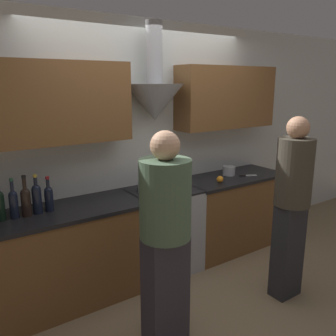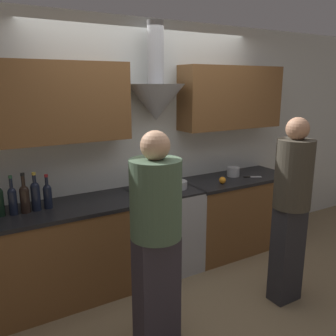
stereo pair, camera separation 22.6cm
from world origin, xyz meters
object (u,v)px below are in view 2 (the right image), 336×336
(stove_range, at_px, (163,229))
(wine_bottle_3, at_px, (13,199))
(wine_bottle_5, at_px, (36,195))
(person_foreground_right, at_px, (291,203))
(mixing_bowl, at_px, (178,185))
(wine_bottle_4, at_px, (25,197))
(saucepan, at_px, (233,172))
(orange_fruit, at_px, (222,180))
(person_foreground_left, at_px, (156,232))
(wine_bottle_6, at_px, (48,195))
(stock_pot, at_px, (150,185))

(stove_range, height_order, wine_bottle_3, wine_bottle_3)
(wine_bottle_5, relative_size, person_foreground_right, 0.20)
(wine_bottle_3, xyz_separation_m, mixing_bowl, (1.59, -0.06, -0.09))
(wine_bottle_4, height_order, saucepan, wine_bottle_4)
(wine_bottle_3, distance_m, wine_bottle_4, 0.09)
(wine_bottle_3, relative_size, mixing_bowl, 1.68)
(orange_fruit, bearing_deg, mixing_bowl, 169.10)
(person_foreground_left, distance_m, person_foreground_right, 1.29)
(wine_bottle_3, bearing_deg, wine_bottle_6, 1.75)
(wine_bottle_6, xyz_separation_m, saucepan, (2.13, 0.02, -0.07))
(mixing_bowl, xyz_separation_m, saucepan, (0.83, 0.09, 0.01))
(wine_bottle_6, distance_m, stock_pot, 0.99)
(person_foreground_left, bearing_deg, stove_range, 57.54)
(stock_pot, bearing_deg, orange_fruit, -9.67)
(saucepan, xyz_separation_m, person_foreground_right, (-0.30, -1.11, -0.01))
(stove_range, height_order, stock_pot, stock_pot)
(wine_bottle_4, height_order, person_foreground_right, person_foreground_right)
(wine_bottle_5, height_order, wine_bottle_6, wine_bottle_5)
(saucepan, height_order, person_foreground_right, person_foreground_right)
(stove_range, xyz_separation_m, wine_bottle_4, (-1.34, 0.02, 0.58))
(person_foreground_right, bearing_deg, wine_bottle_4, 151.84)
(wine_bottle_4, bearing_deg, wine_bottle_6, 3.84)
(wine_bottle_4, relative_size, saucepan, 2.32)
(wine_bottle_3, distance_m, stock_pot, 1.28)
(wine_bottle_3, bearing_deg, person_foreground_left, -49.08)
(orange_fruit, xyz_separation_m, saucepan, (0.31, 0.19, 0.02))
(wine_bottle_3, distance_m, wine_bottle_6, 0.28)
(stock_pot, distance_m, orange_fruit, 0.84)
(mixing_bowl, bearing_deg, stove_range, 166.09)
(wine_bottle_4, xyz_separation_m, saucepan, (2.32, 0.03, -0.08))
(wine_bottle_3, bearing_deg, person_foreground_right, -27.17)
(wine_bottle_5, bearing_deg, saucepan, 0.57)
(wine_bottle_4, xyz_separation_m, person_foreground_right, (2.02, -1.08, -0.09))
(mixing_bowl, distance_m, saucepan, 0.83)
(wine_bottle_6, xyz_separation_m, stock_pot, (0.99, -0.03, -0.06))
(stove_range, height_order, mixing_bowl, mixing_bowl)
(stove_range, xyz_separation_m, wine_bottle_6, (-1.15, 0.03, 0.56))
(wine_bottle_3, xyz_separation_m, person_foreground_right, (2.12, -1.09, -0.08))
(wine_bottle_3, bearing_deg, mixing_bowl, -2.14)
(person_foreground_left, bearing_deg, saucepan, 31.99)
(wine_bottle_3, bearing_deg, saucepan, 0.64)
(wine_bottle_4, distance_m, orange_fruit, 2.02)
(wine_bottle_5, height_order, stock_pot, wine_bottle_5)
(wine_bottle_3, xyz_separation_m, saucepan, (2.41, 0.03, -0.08))
(stock_pot, distance_m, mixing_bowl, 0.31)
(wine_bottle_4, bearing_deg, mixing_bowl, -2.12)
(wine_bottle_3, relative_size, saucepan, 2.25)
(wine_bottle_4, relative_size, orange_fruit, 4.61)
(wine_bottle_5, relative_size, person_foreground_left, 0.20)
(wine_bottle_4, xyz_separation_m, stock_pot, (1.18, -0.01, -0.07))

